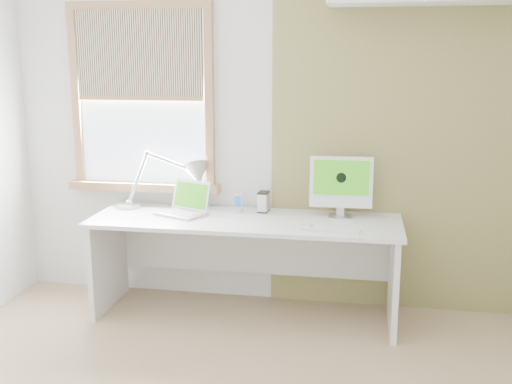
% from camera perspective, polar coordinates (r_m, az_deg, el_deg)
% --- Properties ---
extents(room, '(4.04, 3.54, 2.64)m').
position_cam_1_polar(room, '(2.79, -3.73, 1.52)').
color(room, tan).
rests_on(room, ground).
extents(accent_wall, '(2.00, 0.02, 2.60)m').
position_cam_1_polar(accent_wall, '(4.45, 14.43, 5.16)').
color(accent_wall, olive).
rests_on(accent_wall, room).
extents(window, '(1.20, 0.14, 1.42)m').
position_cam_1_polar(window, '(4.69, -10.81, 8.67)').
color(window, '#A7784E').
rests_on(window, room).
extents(desk, '(2.20, 0.70, 0.73)m').
position_cam_1_polar(desk, '(4.38, -0.90, -4.82)').
color(desk, silver).
rests_on(desk, room).
extents(desk_lamp, '(0.80, 0.35, 0.44)m').
position_cam_1_polar(desk_lamp, '(4.57, -6.77, 1.32)').
color(desk_lamp, silver).
rests_on(desk_lamp, desk).
extents(laptop, '(0.42, 0.38, 0.24)m').
position_cam_1_polar(laptop, '(4.43, -6.72, -1.31)').
color(laptop, silver).
rests_on(laptop, desk).
extents(phone_dock, '(0.08, 0.08, 0.14)m').
position_cam_1_polar(phone_dock, '(4.46, -1.72, -1.39)').
color(phone_dock, silver).
rests_on(phone_dock, desk).
extents(external_drive, '(0.08, 0.12, 0.15)m').
position_cam_1_polar(external_drive, '(4.45, 0.72, -0.94)').
color(external_drive, silver).
rests_on(external_drive, desk).
extents(imac, '(0.45, 0.15, 0.44)m').
position_cam_1_polar(imac, '(4.31, 8.08, 0.82)').
color(imac, silver).
rests_on(imac, desk).
extents(keyboard, '(0.40, 0.15, 0.02)m').
position_cam_1_polar(keyboard, '(4.00, 7.03, -3.53)').
color(keyboard, white).
rests_on(keyboard, desk).
extents(mouse, '(0.08, 0.10, 0.03)m').
position_cam_1_polar(mouse, '(4.02, 5.06, -3.31)').
color(mouse, white).
rests_on(mouse, desk).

